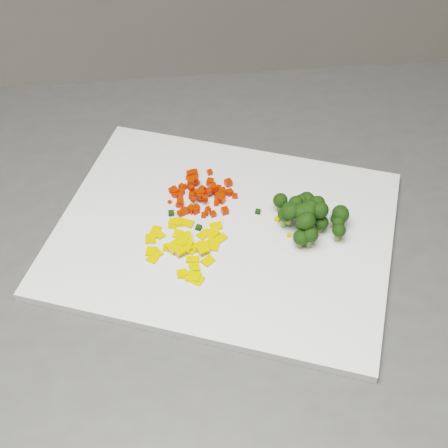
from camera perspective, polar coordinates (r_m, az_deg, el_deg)
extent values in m
cube|color=#464643|center=(1.22, 2.56, -14.86)|extent=(1.15, 0.87, 0.90)
cube|color=white|center=(0.83, 0.00, -0.75)|extent=(0.55, 0.51, 0.01)
cube|color=red|center=(0.86, -0.71, 1.92)|extent=(0.01, 0.01, 0.01)
cube|color=red|center=(0.88, -4.60, 3.26)|extent=(0.01, 0.01, 0.01)
cube|color=red|center=(0.87, 0.52, 2.90)|extent=(0.01, 0.01, 0.01)
cube|color=red|center=(0.86, -0.25, 2.58)|extent=(0.01, 0.01, 0.01)
cube|color=red|center=(0.86, -2.22, 2.55)|extent=(0.01, 0.01, 0.01)
cube|color=red|center=(0.88, -0.51, 3.16)|extent=(0.01, 0.01, 0.01)
cube|color=red|center=(0.89, -2.51, 3.82)|extent=(0.01, 0.01, 0.01)
cube|color=red|center=(0.87, -1.81, 2.68)|extent=(0.01, 0.01, 0.01)
cube|color=red|center=(0.84, 0.08, 1.22)|extent=(0.01, 0.01, 0.01)
cube|color=red|center=(0.84, -1.87, 0.82)|extent=(0.01, 0.01, 0.01)
cube|color=red|center=(0.86, -2.28, 2.88)|extent=(0.01, 0.01, 0.01)
cube|color=red|center=(0.90, -3.26, 4.26)|extent=(0.01, 0.01, 0.01)
cube|color=red|center=(0.87, -1.55, 2.95)|extent=(0.01, 0.01, 0.01)
cube|color=red|center=(0.85, -3.02, 1.35)|extent=(0.01, 0.01, 0.01)
cube|color=red|center=(0.85, -2.62, 1.25)|extent=(0.01, 0.01, 0.01)
cube|color=red|center=(0.86, -0.97, 3.34)|extent=(0.01, 0.01, 0.01)
cube|color=red|center=(0.87, 0.36, 2.92)|extent=(0.01, 0.01, 0.01)
cube|color=red|center=(0.88, -0.48, 3.34)|extent=(0.01, 0.01, 0.01)
cube|color=red|center=(0.87, -0.75, 2.95)|extent=(0.01, 0.01, 0.01)
cube|color=red|center=(0.88, -3.87, 3.41)|extent=(0.01, 0.01, 0.01)
cube|color=red|center=(0.90, -3.11, 4.57)|extent=(0.01, 0.01, 0.01)
cube|color=red|center=(0.89, -2.55, 3.89)|extent=(0.01, 0.01, 0.01)
cube|color=red|center=(0.86, -2.05, 2.85)|extent=(0.01, 0.01, 0.01)
cube|color=red|center=(0.89, -3.04, 4.00)|extent=(0.01, 0.01, 0.01)
cube|color=red|center=(0.88, -2.65, 4.08)|extent=(0.01, 0.01, 0.01)
cube|color=red|center=(0.88, -1.26, 3.84)|extent=(0.01, 0.01, 0.01)
cube|color=red|center=(0.86, -4.18, 1.75)|extent=(0.01, 0.01, 0.01)
cube|color=red|center=(0.87, -0.82, 3.15)|extent=(0.01, 0.01, 0.01)
cube|color=red|center=(0.84, -1.62, 1.03)|extent=(0.01, 0.01, 0.01)
cube|color=red|center=(0.85, -2.51, 1.53)|extent=(0.01, 0.01, 0.01)
cube|color=red|center=(0.90, -1.31, 4.75)|extent=(0.01, 0.01, 0.01)
cube|color=red|center=(0.88, -4.86, 3.08)|extent=(0.01, 0.01, 0.01)
cube|color=red|center=(0.86, -2.48, 2.92)|extent=(0.01, 0.01, 0.01)
cube|color=red|center=(0.88, -3.60, 3.42)|extent=(0.01, 0.01, 0.01)
cube|color=red|center=(0.86, -1.37, 3.03)|extent=(0.01, 0.01, 0.01)
cube|color=red|center=(0.90, -2.73, 4.66)|extent=(0.01, 0.01, 0.01)
cube|color=red|center=(0.85, -1.47, 1.36)|extent=(0.01, 0.01, 0.01)
cube|color=red|center=(0.84, -3.86, 0.99)|extent=(0.01, 0.01, 0.01)
cube|color=red|center=(0.87, -4.45, 2.91)|extent=(0.01, 0.01, 0.01)
cube|color=red|center=(0.87, -3.00, 3.83)|extent=(0.01, 0.01, 0.01)
cube|color=red|center=(0.87, -0.16, 2.97)|extent=(0.01, 0.01, 0.01)
cube|color=red|center=(0.87, -4.08, 2.62)|extent=(0.01, 0.01, 0.01)
cube|color=red|center=(0.88, 0.40, 3.78)|extent=(0.01, 0.01, 0.01)
cube|color=red|center=(0.85, -3.63, 1.17)|extent=(0.01, 0.01, 0.01)
cube|color=red|center=(0.84, -4.01, 0.98)|extent=(0.01, 0.01, 0.01)
cube|color=red|center=(0.84, -1.01, 0.92)|extent=(0.01, 0.01, 0.01)
cube|color=red|center=(0.85, -1.74, 2.34)|extent=(0.01, 0.01, 0.01)
cube|color=red|center=(0.87, -3.00, 3.27)|extent=(0.01, 0.01, 0.01)
cube|color=red|center=(0.87, -0.50, 2.66)|extent=(0.01, 0.01, 0.01)
cube|color=red|center=(0.88, -1.15, 3.64)|extent=(0.01, 0.01, 0.01)
cube|color=red|center=(0.86, -0.49, 2.31)|extent=(0.01, 0.01, 0.01)
cube|color=red|center=(0.86, -0.25, 2.26)|extent=(0.01, 0.01, 0.01)
cube|color=red|center=(0.87, -3.91, 2.99)|extent=(0.01, 0.01, 0.01)
cube|color=red|center=(0.87, -4.56, 2.96)|extent=(0.01, 0.01, 0.01)
cube|color=red|center=(0.87, -2.02, 3.24)|extent=(0.01, 0.01, 0.01)
cube|color=red|center=(0.86, -2.25, 2.51)|extent=(0.01, 0.01, 0.01)
cube|color=red|center=(0.87, -4.47, 2.65)|extent=(0.01, 0.01, 0.01)
cube|color=red|center=(0.87, -2.97, 2.62)|extent=(0.01, 0.01, 0.01)
cube|color=red|center=(0.87, -2.73, 2.47)|extent=(0.01, 0.01, 0.01)
cube|color=red|center=(0.85, -2.84, 2.25)|extent=(0.01, 0.01, 0.01)
cube|color=red|center=(0.86, -4.01, 1.96)|extent=(0.01, 0.01, 0.01)
cube|color=#EBA90C|center=(0.79, -4.14, -2.36)|extent=(0.02, 0.02, 0.01)
cube|color=#EBA90C|center=(0.80, -6.54, -3.19)|extent=(0.02, 0.02, 0.00)
cube|color=#EBA90C|center=(0.82, -1.03, -0.96)|extent=(0.02, 0.02, 0.01)
cube|color=#EBA90C|center=(0.79, -1.95, -2.29)|extent=(0.02, 0.02, 0.01)
cube|color=#EBA90C|center=(0.80, -3.95, -1.60)|extent=(0.02, 0.02, 0.01)
cube|color=#EBA90C|center=(0.82, -1.86, -0.98)|extent=(0.02, 0.02, 0.00)
cube|color=#EBA90C|center=(0.79, -1.47, -3.39)|extent=(0.02, 0.02, 0.01)
cube|color=#EBA90C|center=(0.81, -3.40, -1.21)|extent=(0.01, 0.02, 0.01)
cube|color=#EBA90C|center=(0.80, -3.53, -2.00)|extent=(0.02, 0.02, 0.01)
cube|color=#EBA90C|center=(0.82, -6.74, -1.35)|extent=(0.02, 0.02, 0.01)
cube|color=#EBA90C|center=(0.80, -3.20, -2.29)|extent=(0.02, 0.02, 0.01)
cube|color=#EBA90C|center=(0.80, -3.50, -2.15)|extent=(0.02, 0.02, 0.00)
cube|color=#EBA90C|center=(0.78, -2.73, -3.99)|extent=(0.01, 0.01, 0.01)
cube|color=#EBA90C|center=(0.80, -6.14, -2.72)|extent=(0.02, 0.02, 0.00)
cube|color=#EBA90C|center=(0.83, -0.73, -0.22)|extent=(0.02, 0.01, 0.01)
cube|color=#EBA90C|center=(0.77, -3.34, -4.69)|extent=(0.02, 0.02, 0.00)
cube|color=#EBA90C|center=(0.80, -1.87, -2.08)|extent=(0.01, 0.02, 0.01)
cube|color=#EBA90C|center=(0.83, -4.25, 0.18)|extent=(0.02, 0.02, 0.01)
cube|color=#EBA90C|center=(0.81, -5.24, -2.15)|extent=(0.01, 0.01, 0.00)
cube|color=#EBA90C|center=(0.83, -4.69, 0.05)|extent=(0.02, 0.02, 0.01)
cube|color=#EBA90C|center=(0.80, -6.66, -2.52)|extent=(0.02, 0.02, 0.01)
cube|color=#EBA90C|center=(0.80, -1.05, -1.96)|extent=(0.02, 0.02, 0.01)
cube|color=#EBA90C|center=(0.81, -3.74, -1.43)|extent=(0.02, 0.02, 0.01)
cube|color=#EBA90C|center=(0.82, -4.25, -0.91)|extent=(0.02, 0.02, 0.01)
cube|color=#EBA90C|center=(0.80, -4.52, -2.00)|extent=(0.02, 0.02, 0.00)
cube|color=#EBA90C|center=(0.83, -6.33, -0.72)|extent=(0.02, 0.02, 0.01)
cube|color=#EBA90C|center=(0.80, -2.78, -2.04)|extent=(0.02, 0.02, 0.01)
cube|color=#EBA90C|center=(0.82, -1.21, -0.89)|extent=(0.02, 0.02, 0.00)
cube|color=#EBA90C|center=(0.82, -5.89, -1.01)|extent=(0.02, 0.02, 0.01)
cube|color=#EBA90C|center=(0.79, -2.89, -3.26)|extent=(0.02, 0.01, 0.00)
cube|color=#EBA90C|center=(0.78, -3.84, -4.54)|extent=(0.01, 0.01, 0.01)
cube|color=#EBA90C|center=(0.77, -2.53, -5.10)|extent=(0.02, 0.02, 0.00)
cube|color=#EBA90C|center=(0.80, -3.88, -1.70)|extent=(0.02, 0.02, 0.01)
cube|color=#EBA90C|center=(0.83, -3.36, 0.08)|extent=(0.02, 0.02, 0.01)
cube|color=#EBA90C|center=(0.77, -2.84, -4.84)|extent=(0.02, 0.02, 0.01)
cube|color=#EBA90C|center=(0.81, -0.36, -1.39)|extent=(0.02, 0.02, 0.01)
cube|color=#EBA90C|center=(0.84, 4.91, 0.45)|extent=(0.01, 0.01, 0.00)
cube|color=black|center=(0.83, -2.33, -0.32)|extent=(0.01, 0.01, 0.01)
cube|color=red|center=(0.86, -4.99, 2.02)|extent=(0.01, 0.01, 0.00)
cube|color=black|center=(0.85, -4.85, 0.99)|extent=(0.01, 0.01, 0.01)
cube|color=#EBA90C|center=(0.82, 5.96, -1.05)|extent=(0.01, 0.01, 0.00)
cube|color=#EBA90C|center=(0.83, -3.87, -0.16)|extent=(0.01, 0.01, 0.00)
cube|color=#EBA90C|center=(0.84, -4.98, 0.15)|extent=(0.01, 0.01, 0.00)
cube|color=black|center=(0.85, 3.11, 1.14)|extent=(0.01, 0.01, 0.00)
cube|color=red|center=(0.87, 0.99, 2.58)|extent=(0.01, 0.01, 0.01)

